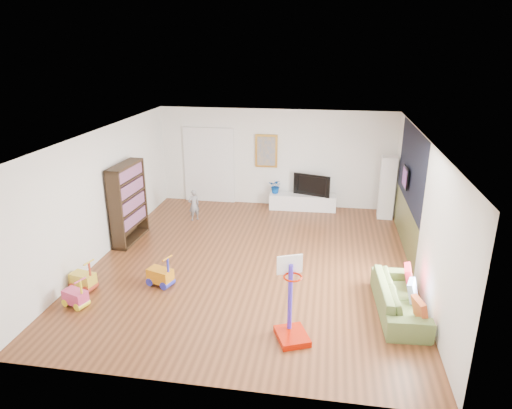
% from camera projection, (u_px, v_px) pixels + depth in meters
% --- Properties ---
extents(floor, '(6.50, 7.50, 0.00)m').
position_uv_depth(floor, '(253.00, 262.00, 9.63)').
color(floor, brown).
rests_on(floor, ground).
extents(ceiling, '(6.50, 7.50, 0.00)m').
position_uv_depth(ceiling, '(253.00, 135.00, 8.72)').
color(ceiling, white).
rests_on(ceiling, ground).
extents(wall_back, '(6.50, 0.00, 2.70)m').
position_uv_depth(wall_back, '(275.00, 158.00, 12.66)').
color(wall_back, white).
rests_on(wall_back, ground).
extents(wall_front, '(6.50, 0.00, 2.70)m').
position_uv_depth(wall_front, '(203.00, 299.00, 5.69)').
color(wall_front, silver).
rests_on(wall_front, ground).
extents(wall_left, '(0.00, 7.50, 2.70)m').
position_uv_depth(wall_left, '(102.00, 194.00, 9.67)').
color(wall_left, silver).
rests_on(wall_left, ground).
extents(wall_right, '(0.00, 7.50, 2.70)m').
position_uv_depth(wall_right, '(421.00, 211.00, 8.68)').
color(wall_right, silver).
rests_on(wall_right, ground).
extents(navy_accent, '(0.01, 3.20, 1.70)m').
position_uv_depth(navy_accent, '(411.00, 167.00, 9.82)').
color(navy_accent, black).
rests_on(navy_accent, wall_right).
extents(olive_wainscot, '(0.01, 3.20, 1.00)m').
position_uv_depth(olive_wainscot, '(405.00, 225.00, 10.27)').
color(olive_wainscot, brown).
rests_on(olive_wainscot, wall_right).
extents(doorway, '(1.45, 0.06, 2.10)m').
position_uv_depth(doorway, '(209.00, 166.00, 13.01)').
color(doorway, white).
rests_on(doorway, ground).
extents(painting_back, '(0.62, 0.06, 0.92)m').
position_uv_depth(painting_back, '(266.00, 151.00, 12.60)').
color(painting_back, gold).
rests_on(painting_back, wall_back).
extents(artwork_right, '(0.04, 0.56, 0.46)m').
position_uv_depth(artwork_right, '(405.00, 177.00, 10.12)').
color(artwork_right, '#7F3F8C').
rests_on(artwork_right, wall_right).
extents(media_console, '(1.83, 0.51, 0.42)m').
position_uv_depth(media_console, '(303.00, 202.00, 12.64)').
color(media_console, white).
rests_on(media_console, ground).
extents(tall_cabinet, '(0.40, 0.40, 1.65)m').
position_uv_depth(tall_cabinet, '(387.00, 188.00, 11.83)').
color(tall_cabinet, white).
rests_on(tall_cabinet, ground).
extents(bookshelf, '(0.38, 1.27, 1.83)m').
position_uv_depth(bookshelf, '(128.00, 203.00, 10.41)').
color(bookshelf, black).
rests_on(bookshelf, ground).
extents(sofa, '(0.83, 1.89, 0.54)m').
position_uv_depth(sofa, '(400.00, 298.00, 7.75)').
color(sofa, '#5E7239').
rests_on(sofa, ground).
extents(basketball_hoop, '(0.65, 0.70, 1.35)m').
position_uv_depth(basketball_hoop, '(293.00, 301.00, 6.89)').
color(basketball_hoop, '#AB1300').
rests_on(basketball_hoop, ground).
extents(ride_on_yellow, '(0.50, 0.37, 0.60)m').
position_uv_depth(ride_on_yellow, '(82.00, 275.00, 8.48)').
color(ride_on_yellow, gold).
rests_on(ride_on_yellow, ground).
extents(ride_on_orange, '(0.53, 0.42, 0.62)m').
position_uv_depth(ride_on_orange, '(160.00, 270.00, 8.61)').
color(ride_on_orange, orange).
rests_on(ride_on_orange, ground).
extents(ride_on_pink, '(0.48, 0.38, 0.56)m').
position_uv_depth(ride_on_pink, '(75.00, 292.00, 7.93)').
color(ride_on_pink, '#CB3864').
rests_on(ride_on_pink, ground).
extents(child, '(0.36, 0.35, 0.82)m').
position_uv_depth(child, '(194.00, 205.00, 11.79)').
color(child, gray).
rests_on(child, ground).
extents(tv, '(1.03, 0.43, 0.60)m').
position_uv_depth(tv, '(313.00, 184.00, 12.47)').
color(tv, black).
rests_on(tv, media_console).
extents(vase_plant, '(0.42, 0.39, 0.40)m').
position_uv_depth(vase_plant, '(276.00, 186.00, 12.62)').
color(vase_plant, '#03398F').
rests_on(vase_plant, media_console).
extents(pillow_left, '(0.19, 0.37, 0.36)m').
position_uv_depth(pillow_left, '(420.00, 309.00, 7.13)').
color(pillow_left, '#B74922').
rests_on(pillow_left, sofa).
extents(pillow_center, '(0.18, 0.36, 0.34)m').
position_uv_depth(pillow_center, '(412.00, 290.00, 7.68)').
color(pillow_center, silver).
rests_on(pillow_center, sofa).
extents(pillow_right, '(0.15, 0.41, 0.40)m').
position_uv_depth(pillow_right, '(409.00, 277.00, 8.13)').
color(pillow_right, red).
rests_on(pillow_right, sofa).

